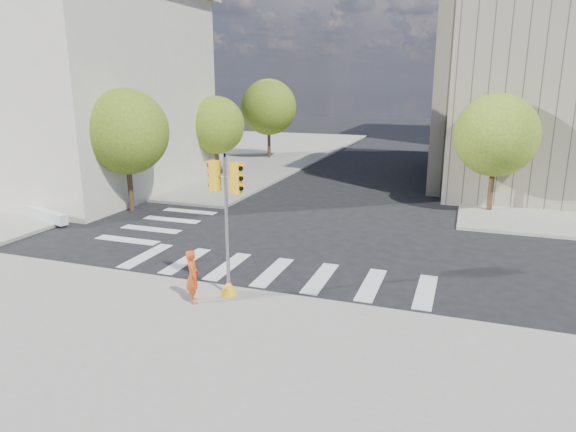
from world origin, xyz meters
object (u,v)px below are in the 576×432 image
(traffic_signal, at_px, (227,237))
(photographer, at_px, (193,276))
(planter_wall, at_px, (32,211))
(lamp_near, at_px, (504,120))
(lamp_far, at_px, (495,108))

(traffic_signal, distance_m, photographer, 1.58)
(photographer, xyz_separation_m, planter_wall, (-12.90, 6.49, -0.58))
(lamp_near, relative_size, planter_wall, 1.35)
(planter_wall, bearing_deg, lamp_near, 48.41)
(planter_wall, bearing_deg, traffic_signal, -4.30)
(lamp_near, xyz_separation_m, planter_wall, (-22.23, -13.03, -4.18))
(lamp_far, relative_size, traffic_signal, 1.80)
(lamp_far, distance_m, traffic_signal, 33.85)
(lamp_near, xyz_separation_m, lamp_far, (0.00, 14.00, 0.00))
(lamp_far, height_order, planter_wall, lamp_far)
(lamp_near, xyz_separation_m, traffic_signal, (-8.57, -18.64, -2.52))
(traffic_signal, relative_size, photographer, 2.70)
(photographer, distance_m, planter_wall, 14.45)
(lamp_far, distance_m, planter_wall, 35.25)
(lamp_near, distance_m, traffic_signal, 20.68)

